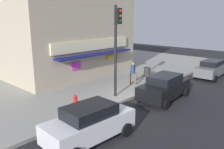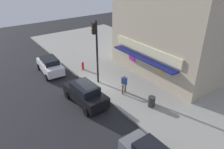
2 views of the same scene
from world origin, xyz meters
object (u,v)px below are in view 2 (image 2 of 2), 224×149
fire_hydrant (83,66)px  parked_car_white (50,65)px  parked_car_black (85,93)px  trash_can (152,102)px  traffic_light (96,45)px  pedestrian (124,83)px

fire_hydrant → parked_car_white: parked_car_white is taller
parked_car_black → parked_car_white: bearing=-177.4°
fire_hydrant → parked_car_white: size_ratio=0.21×
fire_hydrant → trash_can: fire_hydrant is taller
traffic_light → trash_can: 6.86m
fire_hydrant → parked_car_black: 6.01m
traffic_light → fire_hydrant: traffic_light is taller
parked_car_white → parked_car_black: bearing=2.6°
trash_can → parked_car_white: parked_car_white is taller
pedestrian → parked_car_black: (-0.92, -3.34, -0.29)m
pedestrian → trash_can: bearing=10.8°
parked_car_black → parked_car_white: size_ratio=1.05×
parked_car_black → pedestrian: bearing=74.6°
fire_hydrant → parked_car_black: (5.37, -2.69, 0.26)m
pedestrian → parked_car_white: bearing=-155.2°
traffic_light → pedestrian: bearing=16.7°
traffic_light → pedestrian: 4.19m
parked_car_black → traffic_light: bearing=130.3°
fire_hydrant → traffic_light: bearing=-4.3°
trash_can → pedestrian: pedestrian is taller
fire_hydrant → pedestrian: 6.35m
fire_hydrant → parked_car_white: bearing=-118.3°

